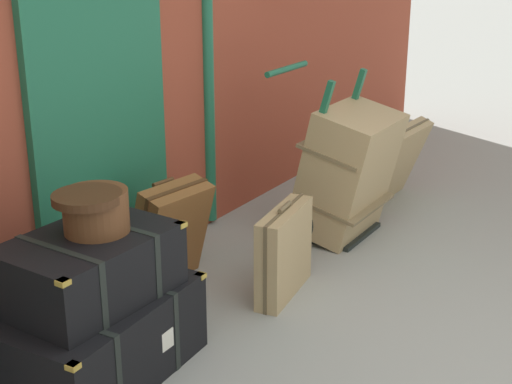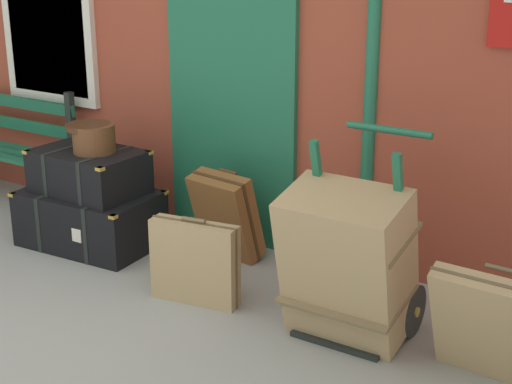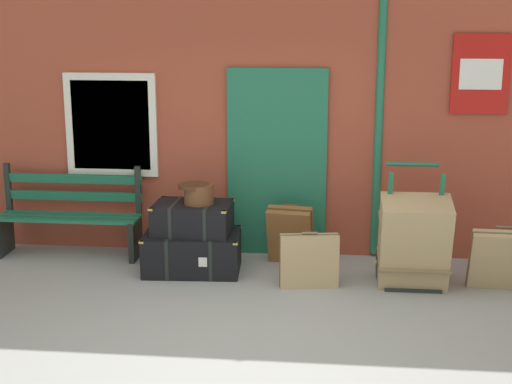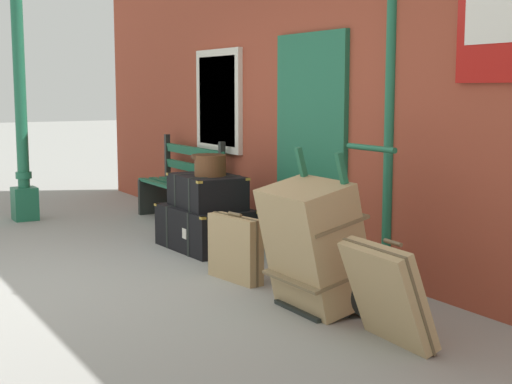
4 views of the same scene
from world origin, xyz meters
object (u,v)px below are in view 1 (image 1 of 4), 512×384
steamer_trunk_base (97,337)px  suitcase_olive (396,162)px  porters_trolley (324,195)px  large_brown_trunk (347,172)px  suitcase_tan (170,233)px  suitcase_oxblood (284,252)px  round_hatbox (94,209)px  steamer_trunk_middle (90,267)px

steamer_trunk_base → suitcase_olive: size_ratio=1.57×
steamer_trunk_base → porters_trolley: bearing=-1.9°
large_brown_trunk → porters_trolley: bearing=90.0°
suitcase_olive → suitcase_tan: size_ratio=1.00×
steamer_trunk_base → suitcase_oxblood: bearing=-15.2°
porters_trolley → suitcase_tan: porters_trolley is taller
steamer_trunk_base → large_brown_trunk: 2.31m
round_hatbox → large_brown_trunk: 2.26m
porters_trolley → suitcase_tan: (-1.26, 0.42, 0.06)m
large_brown_trunk → suitcase_olive: large_brown_trunk is taller
suitcase_tan → round_hatbox: bearing=-161.0°
steamer_trunk_middle → steamer_trunk_base: bearing=-117.2°
steamer_trunk_base → porters_trolley: (2.28, -0.08, 0.06)m
round_hatbox → steamer_trunk_base: bearing=-166.5°
suitcase_tan → suitcase_oxblood: bearing=-71.5°
porters_trolley → suitcase_oxblood: 1.06m
steamer_trunk_base → suitcase_oxblood: suitcase_oxblood is taller
suitcase_oxblood → suitcase_olive: 1.89m
porters_trolley → steamer_trunk_middle: bearing=177.7°
round_hatbox → porters_trolley: size_ratio=0.31×
large_brown_trunk → suitcase_olive: 0.87m
round_hatbox → porters_trolley: (2.21, -0.09, -0.59)m
steamer_trunk_middle → round_hatbox: round_hatbox is taller
suitcase_oxblood → suitcase_olive: size_ratio=0.90×
round_hatbox → suitcase_olive: bearing=-5.6°
suitcase_olive → large_brown_trunk: bearing=178.0°
steamer_trunk_base → steamer_trunk_middle: bearing=62.8°
round_hatbox → suitcase_tan: (0.95, 0.33, -0.53)m
steamer_trunk_base → suitcase_tan: 1.08m
steamer_trunk_middle → suitcase_olive: size_ratio=1.24×
porters_trolley → suitcase_oxblood: size_ratio=1.97×
large_brown_trunk → suitcase_oxblood: large_brown_trunk is taller
round_hatbox → large_brown_trunk: (2.21, -0.27, -0.38)m
steamer_trunk_base → large_brown_trunk: bearing=-6.4°
round_hatbox → steamer_trunk_middle: bearing=-177.7°
round_hatbox → large_brown_trunk: large_brown_trunk is taller
large_brown_trunk → suitcase_tan: large_brown_trunk is taller
steamer_trunk_base → suitcase_olive: 3.15m
porters_trolley → steamer_trunk_base: bearing=178.1°
round_hatbox → suitcase_olive: (3.06, -0.30, -0.53)m
suitcase_oxblood → suitcase_tan: (-0.23, 0.68, 0.06)m
round_hatbox → suitcase_oxblood: round_hatbox is taller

